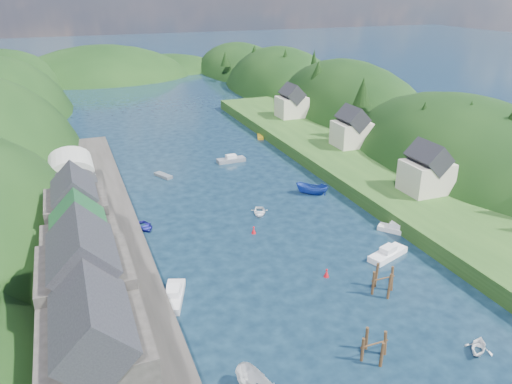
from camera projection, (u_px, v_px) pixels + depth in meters
name	position (u px, v px, depth m)	size (l,w,h in m)	color
ground	(215.00, 171.00, 96.98)	(600.00, 600.00, 0.00)	black
hillside_right	(347.00, 146.00, 136.43)	(36.00, 245.56, 48.00)	black
far_hills	(132.00, 99.00, 208.21)	(103.00, 68.00, 44.00)	black
hill_trees	(197.00, 99.00, 105.27)	(89.94, 148.73, 12.38)	black
quay_left	(102.00, 263.00, 62.75)	(12.00, 110.00, 2.00)	#2D2B28
terrace_left_grass	(42.00, 272.00, 60.30)	(12.00, 110.00, 2.50)	#234719
quayside_buildings	(86.00, 280.00, 48.03)	(8.00, 35.84, 12.90)	#2D2B28
boat_sheds	(73.00, 182.00, 76.78)	(7.00, 21.00, 7.50)	#2D2D30
terrace_right	(354.00, 165.00, 96.30)	(16.00, 120.00, 2.40)	#234719
right_bank_cottages	(347.00, 130.00, 102.69)	(9.00, 59.24, 8.41)	beige
piling_cluster_near	(374.00, 348.00, 47.91)	(3.07, 2.88, 3.31)	#382314
piling_cluster_far	(382.00, 283.00, 58.08)	(3.13, 2.92, 3.76)	#382314
channel_buoy_near	(327.00, 273.00, 61.53)	(0.70, 0.70, 1.10)	#AE0D15
channel_buoy_far	(254.00, 230.00, 72.30)	(0.70, 0.70, 1.10)	#AE0D15
moored_boats	(285.00, 248.00, 67.08)	(38.26, 81.02, 2.38)	white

